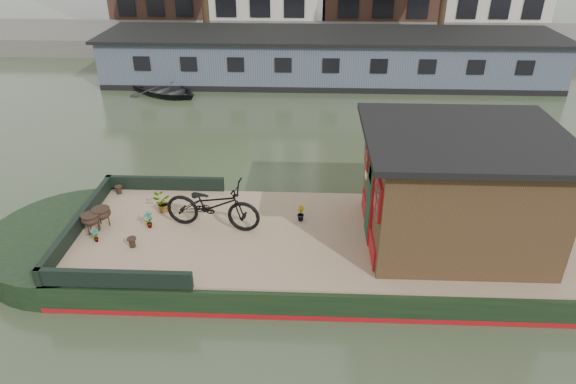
{
  "coord_description": "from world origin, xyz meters",
  "views": [
    {
      "loc": [
        -0.91,
        -9.41,
        6.86
      ],
      "look_at": [
        -1.32,
        0.5,
        1.42
      ],
      "focal_mm": 32.0,
      "sensor_mm": 36.0,
      "label": 1
    }
  ],
  "objects_px": {
    "brazier_front": "(102,217)",
    "brazier_rear": "(92,223)",
    "cabin": "(458,188)",
    "bicycle": "(212,205)",
    "potted_plant_a": "(149,220)",
    "dinghy": "(166,87)"
  },
  "relations": [
    {
      "from": "brazier_rear",
      "to": "dinghy",
      "type": "bearing_deg",
      "value": 96.69
    },
    {
      "from": "brazier_rear",
      "to": "dinghy",
      "type": "relative_size",
      "value": 0.14
    },
    {
      "from": "bicycle",
      "to": "potted_plant_a",
      "type": "height_order",
      "value": "bicycle"
    },
    {
      "from": "cabin",
      "to": "brazier_rear",
      "type": "bearing_deg",
      "value": -179.27
    },
    {
      "from": "potted_plant_a",
      "to": "brazier_front",
      "type": "xyz_separation_m",
      "value": [
        -1.05,
        0.01,
        0.03
      ]
    },
    {
      "from": "brazier_front",
      "to": "brazier_rear",
      "type": "height_order",
      "value": "brazier_front"
    },
    {
      "from": "bicycle",
      "to": "dinghy",
      "type": "relative_size",
      "value": 0.68
    },
    {
      "from": "potted_plant_a",
      "to": "dinghy",
      "type": "bearing_deg",
      "value": 102.67
    },
    {
      "from": "bicycle",
      "to": "dinghy",
      "type": "distance_m",
      "value": 12.0
    },
    {
      "from": "cabin",
      "to": "bicycle",
      "type": "distance_m",
      "value": 5.2
    },
    {
      "from": "bicycle",
      "to": "brazier_front",
      "type": "relative_size",
      "value": 4.7
    },
    {
      "from": "potted_plant_a",
      "to": "dinghy",
      "type": "height_order",
      "value": "potted_plant_a"
    },
    {
      "from": "brazier_front",
      "to": "brazier_rear",
      "type": "bearing_deg",
      "value": -122.05
    },
    {
      "from": "cabin",
      "to": "brazier_front",
      "type": "xyz_separation_m",
      "value": [
        -7.64,
        0.14,
        -1.0
      ]
    },
    {
      "from": "bicycle",
      "to": "potted_plant_a",
      "type": "distance_m",
      "value": 1.48
    },
    {
      "from": "cabin",
      "to": "brazier_front",
      "type": "distance_m",
      "value": 7.7
    },
    {
      "from": "cabin",
      "to": "brazier_front",
      "type": "relative_size",
      "value": 8.79
    },
    {
      "from": "bicycle",
      "to": "potted_plant_a",
      "type": "relative_size",
      "value": 5.31
    },
    {
      "from": "bicycle",
      "to": "potted_plant_a",
      "type": "bearing_deg",
      "value": 102.99
    },
    {
      "from": "bicycle",
      "to": "brazier_rear",
      "type": "bearing_deg",
      "value": 106.03
    },
    {
      "from": "cabin",
      "to": "bicycle",
      "type": "relative_size",
      "value": 1.87
    },
    {
      "from": "bicycle",
      "to": "brazier_rear",
      "type": "height_order",
      "value": "bicycle"
    }
  ]
}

